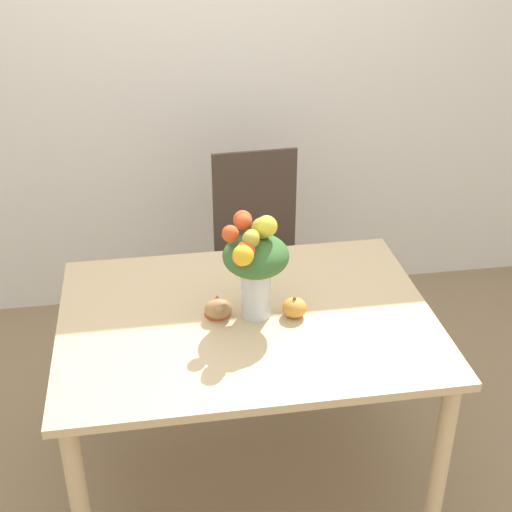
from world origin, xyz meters
TOP-DOWN VIEW (x-y plane):
  - ground_plane at (0.00, 0.00)m, footprint 12.00×12.00m
  - wall_back at (0.00, 1.45)m, footprint 8.00×0.06m
  - dining_table at (0.00, 0.00)m, footprint 1.30×0.97m
  - flower_vase at (0.03, -0.01)m, footprint 0.23×0.24m
  - pumpkin at (0.16, -0.03)m, footprint 0.08×0.08m
  - turkey_figurine at (-0.10, 0.01)m, footprint 0.10×0.13m
  - dining_chair_near_window at (0.19, 0.85)m, footprint 0.44×0.44m

SIDE VIEW (x-z plane):
  - ground_plane at x=0.00m, z-range 0.00..0.00m
  - dining_chair_near_window at x=0.19m, z-range 0.01..1.02m
  - dining_table at x=0.00m, z-range 0.29..1.06m
  - pumpkin at x=0.16m, z-range 0.77..0.85m
  - turkey_figurine at x=-0.10m, z-range 0.77..0.85m
  - flower_vase at x=0.03m, z-range 0.80..1.18m
  - wall_back at x=0.00m, z-range 0.00..2.70m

